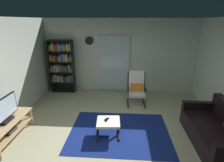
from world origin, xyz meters
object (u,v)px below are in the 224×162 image
(tv_remote, at_px, (107,120))
(television, at_px, (4,111))
(wall_clock, at_px, (89,41))
(lounge_armchair, at_px, (136,87))
(cell_phone, at_px, (107,119))
(ottoman, at_px, (108,123))
(tv_stand, at_px, (7,127))
(leather_sofa, at_px, (219,132))
(bookshelf_near_tv, at_px, (62,65))

(tv_remote, bearing_deg, television, -157.98)
(television, distance_m, wall_clock, 3.46)
(lounge_armchair, bearing_deg, cell_phone, -115.21)
(ottoman, bearing_deg, tv_stand, -171.74)
(leather_sofa, bearing_deg, cell_phone, 174.48)
(tv_remote, height_order, wall_clock, wall_clock)
(cell_phone, bearing_deg, wall_clock, 135.61)
(television, distance_m, leather_sofa, 4.56)
(leather_sofa, xyz_separation_m, ottoman, (-2.35, 0.17, 0.00))
(lounge_armchair, relative_size, cell_phone, 7.30)
(leather_sofa, height_order, ottoman, leather_sofa)
(leather_sofa, relative_size, ottoman, 3.18)
(television, bearing_deg, tv_remote, 8.87)
(television, height_order, leather_sofa, television)
(ottoman, distance_m, wall_clock, 3.23)
(tv_stand, bearing_deg, cell_phone, 9.92)
(tv_remote, bearing_deg, wall_clock, 120.88)
(leather_sofa, distance_m, lounge_armchair, 2.49)
(television, height_order, wall_clock, wall_clock)
(tv_remote, bearing_deg, cell_phone, 108.18)
(television, relative_size, leather_sofa, 0.49)
(ottoman, bearing_deg, wall_clock, 108.34)
(tv_remote, xyz_separation_m, cell_phone, (-0.00, 0.03, -0.00))
(television, height_order, ottoman, television)
(bookshelf_near_tv, bearing_deg, ottoman, -53.38)
(tv_stand, height_order, bookshelf_near_tv, bookshelf_near_tv)
(tv_stand, height_order, cell_phone, tv_stand)
(lounge_armchair, distance_m, cell_phone, 1.84)
(television, distance_m, tv_remote, 2.20)
(leather_sofa, xyz_separation_m, tv_remote, (-2.39, 0.20, 0.08))
(leather_sofa, height_order, cell_phone, leather_sofa)
(lounge_armchair, bearing_deg, tv_stand, -145.22)
(cell_phone, bearing_deg, leather_sofa, 22.21)
(cell_phone, bearing_deg, television, -142.51)
(tv_stand, distance_m, television, 0.40)
(television, relative_size, ottoman, 1.57)
(television, xyz_separation_m, leather_sofa, (4.53, 0.14, -0.41))
(television, bearing_deg, lounge_armchair, 34.72)
(television, distance_m, lounge_armchair, 3.56)
(tv_stand, relative_size, lounge_armchair, 1.27)
(tv_remote, relative_size, cell_phone, 1.03)
(television, distance_m, cell_phone, 2.20)
(ottoman, bearing_deg, lounge_armchair, 66.71)
(leather_sofa, relative_size, lounge_armchair, 1.71)
(tv_remote, bearing_deg, ottoman, -17.96)
(bookshelf_near_tv, relative_size, leather_sofa, 1.08)
(tv_remote, bearing_deg, bookshelf_near_tv, 139.45)
(bookshelf_near_tv, xyz_separation_m, leather_sofa, (4.23, -2.71, -0.72))
(television, distance_m, bookshelf_near_tv, 2.88)
(tv_stand, distance_m, ottoman, 2.21)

